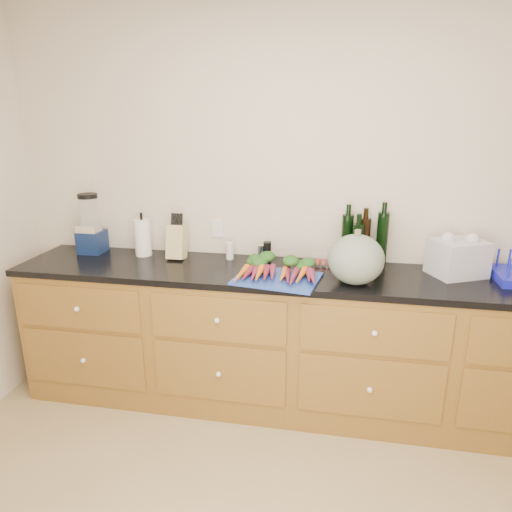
% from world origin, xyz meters
% --- Properties ---
extents(wall_back, '(4.10, 0.05, 2.60)m').
position_xyz_m(wall_back, '(0.00, 1.62, 1.30)').
color(wall_back, beige).
rests_on(wall_back, ground).
extents(cabinets, '(3.60, 0.64, 0.90)m').
position_xyz_m(cabinets, '(0.00, 1.30, 0.45)').
color(cabinets, brown).
rests_on(cabinets, ground).
extents(countertop, '(3.64, 0.62, 0.04)m').
position_xyz_m(countertop, '(0.00, 1.30, 0.92)').
color(countertop, black).
rests_on(countertop, cabinets).
extents(cutting_board, '(0.53, 0.44, 0.01)m').
position_xyz_m(cutting_board, '(-0.12, 1.14, 0.95)').
color(cutting_board, '#2647AF').
rests_on(cutting_board, countertop).
extents(carrots, '(0.47, 0.35, 0.07)m').
position_xyz_m(carrots, '(-0.12, 1.19, 0.98)').
color(carrots, orange).
rests_on(carrots, cutting_board).
extents(squash, '(0.32, 0.32, 0.29)m').
position_xyz_m(squash, '(0.33, 1.16, 1.08)').
color(squash, slate).
rests_on(squash, countertop).
extents(blender_appliance, '(0.16, 0.16, 0.42)m').
position_xyz_m(blender_appliance, '(-1.48, 1.46, 1.12)').
color(blender_appliance, '#10214B').
rests_on(blender_appliance, countertop).
extents(paper_towel, '(0.11, 0.11, 0.25)m').
position_xyz_m(paper_towel, '(-1.10, 1.46, 1.07)').
color(paper_towel, white).
rests_on(paper_towel, countertop).
extents(knife_block, '(0.11, 0.11, 0.23)m').
position_xyz_m(knife_block, '(-0.85, 1.44, 1.05)').
color(knife_block, tan).
rests_on(knife_block, countertop).
extents(grinder_salt, '(0.05, 0.05, 0.12)m').
position_xyz_m(grinder_salt, '(-0.49, 1.48, 1.00)').
color(grinder_salt, silver).
rests_on(grinder_salt, countertop).
extents(grinder_pepper, '(0.05, 0.05, 0.13)m').
position_xyz_m(grinder_pepper, '(-0.23, 1.48, 1.01)').
color(grinder_pepper, black).
rests_on(grinder_pepper, countertop).
extents(canister_chrome, '(0.05, 0.05, 0.11)m').
position_xyz_m(canister_chrome, '(-0.27, 1.48, 0.99)').
color(canister_chrome, white).
rests_on(canister_chrome, countertop).
extents(tomato_box, '(0.15, 0.12, 0.07)m').
position_xyz_m(tomato_box, '(0.14, 1.47, 0.98)').
color(tomato_box, white).
rests_on(tomato_box, countertop).
extents(bottles, '(0.29, 0.15, 0.35)m').
position_xyz_m(bottles, '(0.38, 1.51, 1.10)').
color(bottles, black).
rests_on(bottles, countertop).
extents(grocery_bag, '(0.37, 0.34, 0.22)m').
position_xyz_m(grocery_bag, '(0.94, 1.42, 1.05)').
color(grocery_bag, silver).
rests_on(grocery_bag, countertop).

